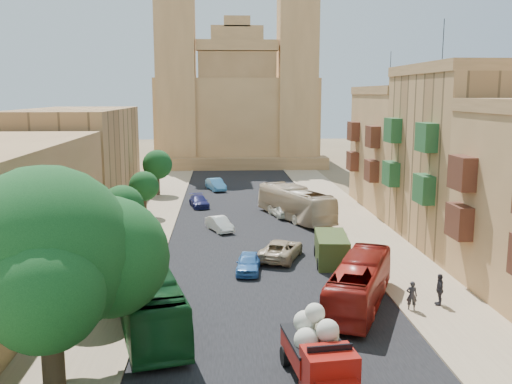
{
  "coord_description": "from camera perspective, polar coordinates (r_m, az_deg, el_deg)",
  "views": [
    {
      "loc": [
        -2.75,
        -17.7,
        11.56
      ],
      "look_at": [
        0.0,
        26.0,
        4.0
      ],
      "focal_mm": 40.0,
      "sensor_mm": 36.0,
      "label": 1
    }
  ],
  "objects": [
    {
      "name": "road_surface",
      "position": [
        49.16,
        -0.29,
        -3.8
      ],
      "size": [
        14.0,
        140.0,
        0.01
      ],
      "primitive_type": "cube",
      "color": "black",
      "rests_on": "ground"
    },
    {
      "name": "sidewalk_east",
      "position": [
        50.59,
        10.53,
        -3.58
      ],
      "size": [
        5.0,
        140.0,
        0.01
      ],
      "primitive_type": "cube",
      "color": "tan",
      "rests_on": "ground"
    },
    {
      "name": "sidewalk_west",
      "position": [
        49.55,
        -11.36,
        -3.89
      ],
      "size": [
        5.0,
        140.0,
        0.01
      ],
      "primitive_type": "cube",
      "color": "tan",
      "rests_on": "ground"
    },
    {
      "name": "kerb_east",
      "position": [
        50.03,
        7.75,
        -3.59
      ],
      "size": [
        0.25,
        140.0,
        0.12
      ],
      "primitive_type": "cube",
      "color": "tan",
      "rests_on": "ground"
    },
    {
      "name": "kerb_west",
      "position": [
        49.25,
        -8.47,
        -3.82
      ],
      "size": [
        0.25,
        140.0,
        0.12
      ],
      "primitive_type": "cube",
      "color": "tan",
      "rests_on": "ground"
    },
    {
      "name": "townhouse_c",
      "position": [
        46.85,
        19.99,
        3.51
      ],
      "size": [
        9.0,
        14.0,
        17.4
      ],
      "color": "tan",
      "rests_on": "ground"
    },
    {
      "name": "townhouse_d",
      "position": [
        59.95,
        14.63,
        4.31
      ],
      "size": [
        9.0,
        14.0,
        15.9
      ],
      "color": "#AB7E4D",
      "rests_on": "ground"
    },
    {
      "name": "west_wall",
      "position": [
        40.38,
        -17.53,
        -5.98
      ],
      "size": [
        1.0,
        40.0,
        1.8
      ],
      "primitive_type": "cube",
      "color": "#AB7E4D",
      "rests_on": "ground"
    },
    {
      "name": "west_building_mid",
      "position": [
        63.9,
        -17.42,
        3.45
      ],
      "size": [
        10.0,
        22.0,
        10.0
      ],
      "primitive_type": "cube",
      "color": "tan",
      "rests_on": "ground"
    },
    {
      "name": "church",
      "position": [
        96.38,
        -1.99,
        8.57
      ],
      "size": [
        28.0,
        22.5,
        36.3
      ],
      "color": "#AB7E4D",
      "rests_on": "ground"
    },
    {
      "name": "ficus_tree",
      "position": [
        23.56,
        -20.02,
        -6.28
      ],
      "size": [
        8.93,
        8.22,
        8.93
      ],
      "color": "#382B1C",
      "rests_on": "ground"
    },
    {
      "name": "street_tree_a",
      "position": [
        31.55,
        -16.83,
        -4.89
      ],
      "size": [
        3.68,
        3.68,
        5.65
      ],
      "color": "#382B1C",
      "rests_on": "ground"
    },
    {
      "name": "street_tree_b",
      "position": [
        43.12,
        -13.21,
        -1.49
      ],
      "size": [
        3.22,
        3.22,
        4.95
      ],
      "color": "#382B1C",
      "rests_on": "ground"
    },
    {
      "name": "street_tree_c",
      "position": [
        54.88,
        -11.15,
        0.55
      ],
      "size": [
        2.84,
        2.84,
        4.37
      ],
      "color": "#382B1C",
      "rests_on": "ground"
    },
    {
      "name": "street_tree_d",
      "position": [
        66.59,
        -9.84,
        2.7
      ],
      "size": [
        3.4,
        3.4,
        5.23
      ],
      "color": "#382B1C",
      "rests_on": "ground"
    },
    {
      "name": "red_truck",
      "position": [
        23.57,
        6.42,
        -15.79
      ],
      "size": [
        2.73,
        5.66,
        3.2
      ],
      "color": "maroon",
      "rests_on": "ground"
    },
    {
      "name": "olive_pickup",
      "position": [
        39.9,
        7.55,
        -5.7
      ],
      "size": [
        2.57,
        4.93,
        1.96
      ],
      "color": "#38491B",
      "rests_on": "ground"
    },
    {
      "name": "bus_green_north",
      "position": [
        29.54,
        -10.85,
        -10.23
      ],
      "size": [
        5.18,
        11.32,
        3.07
      ],
      "primitive_type": "imported",
      "rotation": [
        0.0,
        0.0,
        0.25
      ],
      "color": "#144B20",
      "rests_on": "ground"
    },
    {
      "name": "bus_red_east",
      "position": [
        32.04,
        10.3,
        -9.0
      ],
      "size": [
        5.82,
        9.61,
        2.65
      ],
      "primitive_type": "imported",
      "rotation": [
        0.0,
        0.0,
        2.73
      ],
      "color": "maroon",
      "rests_on": "ground"
    },
    {
      "name": "bus_cream_east",
      "position": [
        53.09,
        3.95,
        -1.14
      ],
      "size": [
        6.33,
        11.04,
        3.03
      ],
      "primitive_type": "imported",
      "rotation": [
        0.0,
        0.0,
        3.51
      ],
      "color": "beige",
      "rests_on": "ground"
    },
    {
      "name": "car_blue_a",
      "position": [
        37.59,
        -0.78,
        -7.11
      ],
      "size": [
        1.89,
        3.84,
        1.26
      ],
      "primitive_type": "imported",
      "rotation": [
        0.0,
        0.0,
        -0.11
      ],
      "color": "#3A79C2",
      "rests_on": "ground"
    },
    {
      "name": "car_white_a",
      "position": [
        48.73,
        -3.67,
        -3.21
      ],
      "size": [
        2.6,
        3.91,
        1.22
      ],
      "primitive_type": "imported",
      "rotation": [
        0.0,
        0.0,
        0.39
      ],
      "color": "white",
      "rests_on": "ground"
    },
    {
      "name": "car_cream",
      "position": [
        40.51,
        2.51,
        -5.77
      ],
      "size": [
        3.96,
        5.52,
        1.4
      ],
      "primitive_type": "imported",
      "rotation": [
        0.0,
        0.0,
        2.78
      ],
      "color": "tan",
      "rests_on": "ground"
    },
    {
      "name": "car_dkblue",
      "position": [
        59.23,
        -5.72,
        -0.93
      ],
      "size": [
        2.43,
        4.33,
        1.18
      ],
      "primitive_type": "imported",
      "rotation": [
        0.0,
        0.0,
        0.2
      ],
      "color": "navy",
      "rests_on": "ground"
    },
    {
      "name": "car_white_b",
      "position": [
        54.16,
        2.54,
        -1.85
      ],
      "size": [
        2.29,
        3.99,
        1.28
      ],
      "primitive_type": "imported",
      "rotation": [
        0.0,
        0.0,
        3.36
      ],
      "color": "silver",
      "rests_on": "ground"
    },
    {
      "name": "car_blue_b",
      "position": [
        69.18,
        -4.05,
        0.75
      ],
      "size": [
        2.71,
        4.6,
        1.43
      ],
      "primitive_type": "imported",
      "rotation": [
        0.0,
        0.0,
        0.29
      ],
      "color": "#4089C4",
      "rests_on": "ground"
    },
    {
      "name": "pedestrian_a",
      "position": [
        32.39,
        15.31,
        -9.96
      ],
      "size": [
        0.67,
        0.52,
        1.61
      ],
      "primitive_type": "imported",
      "rotation": [
        0.0,
        0.0,
        2.88
      ],
      "color": "#2B292D",
      "rests_on": "ground"
    },
    {
      "name": "pedestrian_c",
      "position": [
        33.49,
        17.88,
        -9.26
      ],
      "size": [
        0.61,
        1.11,
        1.8
      ],
      "primitive_type": "imported",
      "rotation": [
        0.0,
        0.0,
        4.54
      ],
      "color": "#302F35",
      "rests_on": "ground"
    }
  ]
}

